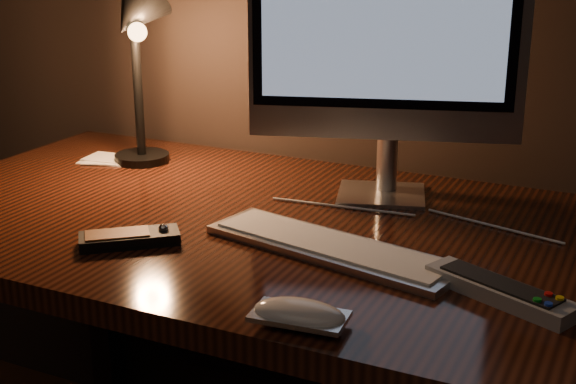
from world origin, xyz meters
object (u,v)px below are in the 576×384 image
at_px(desk, 345,286).
at_px(monitor, 386,32).
at_px(keyboard, 331,247).
at_px(tv_remote, 500,291).
at_px(desk_lamp, 135,40).
at_px(mouse, 299,317).
at_px(media_remote, 130,238).

distance_m(desk, monitor, 0.45).
distance_m(keyboard, tv_remote, 0.27).
xyz_separation_m(desk, desk_lamp, (-0.49, 0.10, 0.39)).
bearing_deg(tv_remote, desk, 168.95).
distance_m(mouse, media_remote, 0.38).
bearing_deg(mouse, tv_remote, 35.92).
relative_size(desk, keyboard, 3.87).
bearing_deg(media_remote, mouse, -60.18).
xyz_separation_m(mouse, media_remote, (-0.35, 0.13, -0.00)).
relative_size(desk, desk_lamp, 4.13).
bearing_deg(monitor, tv_remote, -67.10).
height_order(mouse, tv_remote, tv_remote).
height_order(mouse, desk_lamp, desk_lamp).
relative_size(media_remote, desk_lamp, 0.40).
bearing_deg(desk, desk_lamp, 168.32).
distance_m(monitor, tv_remote, 0.53).
distance_m(keyboard, media_remote, 0.32).
bearing_deg(desk_lamp, tv_remote, -33.04).
xyz_separation_m(media_remote, tv_remote, (0.56, 0.05, 0.00)).
bearing_deg(desk, mouse, -76.86).
bearing_deg(media_remote, keyboard, -19.59).
bearing_deg(tv_remote, desk_lamp, -177.61).
height_order(keyboard, mouse, mouse).
height_order(desk, monitor, monitor).
height_order(keyboard, desk_lamp, desk_lamp).
bearing_deg(desk_lamp, keyboard, -37.37).
relative_size(desk, monitor, 3.15).
bearing_deg(mouse, media_remote, 154.06).
bearing_deg(mouse, desk, 97.74).
distance_m(mouse, tv_remote, 0.28).
relative_size(mouse, desk_lamp, 0.31).
distance_m(desk, tv_remote, 0.39).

